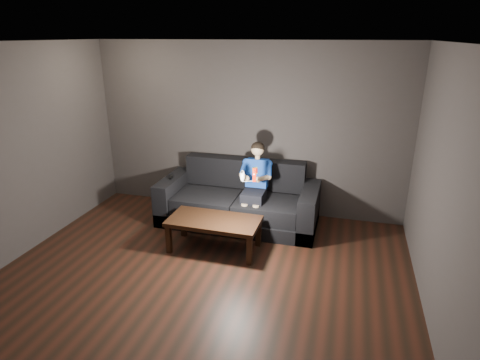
% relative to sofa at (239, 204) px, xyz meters
% --- Properties ---
extents(floor, '(5.00, 5.00, 0.00)m').
position_rel_sofa_xyz_m(floor, '(-0.02, -1.95, -0.30)').
color(floor, black).
rests_on(floor, ground).
extents(back_wall, '(5.00, 0.04, 2.70)m').
position_rel_sofa_xyz_m(back_wall, '(-0.02, 0.55, 1.05)').
color(back_wall, '#3E3835').
rests_on(back_wall, ground).
extents(right_wall, '(0.04, 5.00, 2.70)m').
position_rel_sofa_xyz_m(right_wall, '(2.48, -1.95, 1.05)').
color(right_wall, '#3E3835').
rests_on(right_wall, ground).
extents(ceiling, '(5.00, 5.00, 0.02)m').
position_rel_sofa_xyz_m(ceiling, '(-0.02, -1.95, 2.40)').
color(ceiling, white).
rests_on(ceiling, back_wall).
extents(sofa, '(2.40, 1.04, 0.93)m').
position_rel_sofa_xyz_m(sofa, '(0.00, 0.00, 0.00)').
color(sofa, black).
rests_on(sofa, floor).
extents(child, '(0.48, 0.59, 1.17)m').
position_rel_sofa_xyz_m(child, '(0.27, -0.07, 0.47)').
color(child, black).
rests_on(child, sofa).
extents(wii_remote_red, '(0.05, 0.08, 0.19)m').
position_rel_sofa_xyz_m(wii_remote_red, '(0.36, -0.52, 0.68)').
color(wii_remote_red, red).
rests_on(wii_remote_red, child).
extents(nunchuk_white, '(0.09, 0.11, 0.17)m').
position_rel_sofa_xyz_m(nunchuk_white, '(0.19, -0.52, 0.65)').
color(nunchuk_white, white).
rests_on(nunchuk_white, child).
extents(wii_remote_black, '(0.06, 0.15, 0.03)m').
position_rel_sofa_xyz_m(wii_remote_black, '(-1.08, -0.09, 0.37)').
color(wii_remote_black, black).
rests_on(wii_remote_black, sofa).
extents(coffee_table, '(1.23, 0.63, 0.45)m').
position_rel_sofa_xyz_m(coffee_table, '(-0.09, -0.91, 0.08)').
color(coffee_table, black).
rests_on(coffee_table, floor).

